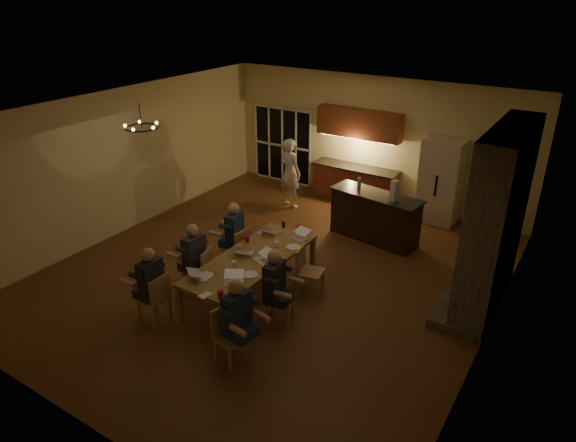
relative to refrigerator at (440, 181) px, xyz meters
The scene contains 44 objects.
floor 4.67m from the refrigerator, 114.60° to the right, with size 9.00×9.00×0.00m, color brown.
back_wall 2.03m from the refrigerator, 168.98° to the left, with size 8.00×0.04×3.20m, color beige.
left_wall 7.25m from the refrigerator, 144.97° to the right, with size 0.04×9.00×3.20m, color beige.
right_wall 4.70m from the refrigerator, 62.94° to the right, with size 0.04×9.00×3.20m, color beige.
ceiling 5.08m from the refrigerator, 114.60° to the right, with size 8.00×9.00×0.04m, color white.
french_doors 4.61m from the refrigerator, behind, with size 1.86×0.08×2.10m, color black.
fireplace 3.51m from the refrigerator, 58.61° to the right, with size 0.58×2.50×3.20m, color #72675A.
kitchenette 2.21m from the refrigerator, behind, with size 2.24×0.68×2.40m, color brown, non-canonical shape.
refrigerator is the anchor object (origin of this frame).
dining_table 5.34m from the refrigerator, 110.19° to the right, with size 1.10×2.83×0.75m, color #9E763F.
bar_island 1.98m from the refrigerator, 116.67° to the right, with size 2.05×0.68×1.08m, color black.
chair_left_near 7.09m from the refrigerator, 112.90° to the right, with size 0.44×0.44×0.89m, color tan, non-canonical shape.
chair_left_mid 6.10m from the refrigerator, 116.43° to the right, with size 0.44×0.44×0.89m, color tan, non-canonical shape.
chair_left_far 5.15m from the refrigerator, 121.26° to the right, with size 0.44×0.44×0.89m, color tan, non-canonical shape.
chair_right_near 6.74m from the refrigerator, 98.33° to the right, with size 0.44×0.44×0.89m, color tan, non-canonical shape.
chair_right_mid 5.51m from the refrigerator, 99.90° to the right, with size 0.44×0.44×0.89m, color tan, non-canonical shape.
chair_right_far 4.50m from the refrigerator, 102.29° to the right, with size 0.44×0.44×0.89m, color tan, non-canonical shape.
person_left_near 7.08m from the refrigerator, 112.67° to the right, with size 0.60×0.60×1.38m, color #252830, non-canonical shape.
person_right_near 6.61m from the refrigerator, 98.28° to the right, with size 0.60×0.60×1.38m, color navy, non-canonical shape.
person_left_mid 6.13m from the refrigerator, 116.44° to the right, with size 0.60×0.60×1.38m, color #3A4045, non-canonical shape.
person_right_mid 5.60m from the refrigerator, 100.09° to the right, with size 0.60×0.60×1.38m, color #252830, non-canonical shape.
person_left_far 5.11m from the refrigerator, 122.06° to the right, with size 0.60×0.60×1.38m, color navy, non-canonical shape.
standing_person 3.62m from the refrigerator, 161.66° to the right, with size 0.65×0.43×1.78m, color silver.
chandelier 6.78m from the refrigerator, 131.54° to the right, with size 0.64×0.64×0.03m, color black.
laptop_a 6.35m from the refrigerator, 109.68° to the right, with size 0.32×0.28×0.23m, color silver, non-canonical shape.
laptop_b 6.04m from the refrigerator, 104.95° to the right, with size 0.32×0.28×0.23m, color silver, non-canonical shape.
laptop_c 5.30m from the refrigerator, 112.77° to the right, with size 0.32×0.28×0.23m, color silver, non-canonical shape.
laptop_d 5.21m from the refrigerator, 107.79° to the right, with size 0.32×0.28×0.23m, color silver, non-canonical shape.
laptop_e 4.44m from the refrigerator, 118.28° to the right, with size 0.32×0.28×0.23m, color silver, non-canonical shape.
laptop_f 4.16m from the refrigerator, 111.17° to the right, with size 0.32×0.28×0.23m, color silver, non-canonical shape.
mug_front 5.71m from the refrigerator, 109.44° to the right, with size 0.07×0.07×0.10m, color white.
mug_mid 4.69m from the refrigerator, 111.25° to the right, with size 0.08×0.08×0.10m, color white.
mug_back 4.76m from the refrigerator, 117.42° to the right, with size 0.08×0.08×0.10m, color white.
redcup_near 6.43m from the refrigerator, 103.36° to the right, with size 0.10×0.10×0.12m, color red.
redcup_mid 5.05m from the refrigerator, 116.78° to the right, with size 0.09×0.09×0.12m, color red.
redcup_far 3.94m from the refrigerator, 115.43° to the right, with size 0.09×0.09×0.12m, color red.
can_silver 5.97m from the refrigerator, 107.60° to the right, with size 0.07×0.07×0.12m, color #B2B2B7.
can_cola 4.14m from the refrigerator, 119.32° to the right, with size 0.06×0.06×0.12m, color #3F0F0C.
plate_near 5.68m from the refrigerator, 105.26° to the right, with size 0.26×0.26×0.02m, color white.
plate_left 6.27m from the refrigerator, 109.64° to the right, with size 0.26×0.26×0.02m, color white.
plate_far 4.48m from the refrigerator, 108.35° to the right, with size 0.26×0.26×0.02m, color white.
notepad 6.58m from the refrigerator, 105.15° to the right, with size 0.14×0.20×0.01m, color white.
bar_bottle 2.09m from the refrigerator, 130.32° to the right, with size 0.08×0.08×0.24m, color #99999E.
bar_blender 1.93m from the refrigerator, 102.49° to the right, with size 0.14×0.14×0.44m, color silver.
Camera 1 is at (4.93, -7.24, 5.21)m, focal length 32.00 mm.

